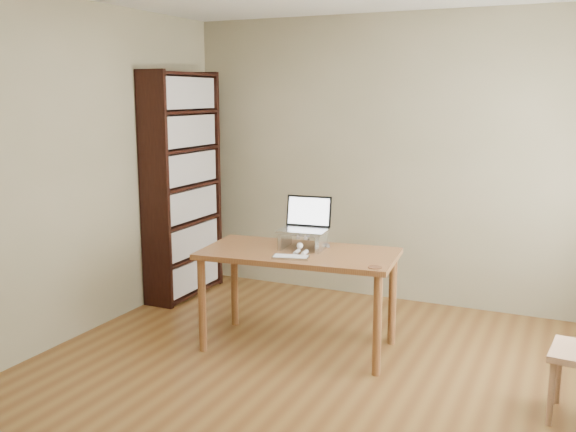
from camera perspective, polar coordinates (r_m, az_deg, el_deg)
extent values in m
cube|color=brown|center=(4.21, 0.46, -16.05)|extent=(4.00, 4.50, 0.02)
cube|color=#7D7554|center=(5.92, 9.55, 4.91)|extent=(4.00, 0.02, 2.60)
cube|color=#7D7554|center=(4.97, -21.18, 3.24)|extent=(0.02, 4.50, 2.60)
cube|color=black|center=(5.73, -11.79, 2.12)|extent=(0.30, 0.04, 2.10)
cube|color=black|center=(6.43, -7.24, 3.19)|extent=(0.30, 0.04, 2.10)
cube|color=black|center=(6.15, -10.47, 2.75)|extent=(0.02, 0.90, 2.10)
cube|color=black|center=(6.30, -9.10, -6.54)|extent=(0.30, 0.84, 0.02)
cube|color=black|center=(6.23, -8.92, -5.09)|extent=(0.20, 0.78, 0.28)
cube|color=black|center=(6.21, -9.20, -3.54)|extent=(0.30, 0.84, 0.03)
cube|color=black|center=(6.15, -9.01, -2.04)|extent=(0.20, 0.78, 0.28)
cube|color=black|center=(6.13, -9.29, -0.46)|extent=(0.30, 0.84, 0.02)
cube|color=black|center=(6.08, -9.10, 1.09)|extent=(0.20, 0.78, 0.28)
cube|color=black|center=(6.07, -9.39, 2.69)|extent=(0.30, 0.84, 0.02)
cube|color=black|center=(6.04, -9.20, 4.27)|extent=(0.20, 0.78, 0.28)
cube|color=black|center=(6.04, -9.49, 5.88)|extent=(0.30, 0.84, 0.02)
cube|color=black|center=(6.01, -9.30, 7.49)|extent=(0.20, 0.78, 0.28)
cube|color=black|center=(6.02, -9.59, 9.11)|extent=(0.30, 0.84, 0.02)
cube|color=black|center=(6.00, -9.40, 10.73)|extent=(0.20, 0.78, 0.28)
cube|color=black|center=(6.02, -9.69, 12.34)|extent=(0.30, 0.84, 0.03)
cube|color=brown|center=(4.74, 0.96, -3.37)|extent=(1.49, 0.85, 0.04)
cylinder|color=brown|center=(5.38, -4.18, -5.82)|extent=(0.06, 0.06, 0.71)
cylinder|color=brown|center=(4.91, 9.43, -7.58)|extent=(0.06, 0.06, 0.71)
cylinder|color=brown|center=(4.90, -7.56, -7.59)|extent=(0.06, 0.06, 0.71)
cylinder|color=brown|center=(4.37, 7.33, -9.86)|extent=(0.06, 0.06, 0.71)
cube|color=silver|center=(4.86, -0.22, -2.07)|extent=(0.03, 0.25, 0.12)
cube|color=silver|center=(4.74, 2.96, -2.39)|extent=(0.03, 0.25, 0.12)
cube|color=silver|center=(4.78, 1.36, -1.46)|extent=(0.32, 0.25, 0.01)
cube|color=silver|center=(4.78, 1.36, -1.30)|extent=(0.37, 0.28, 0.02)
cube|color=black|center=(4.89, 2.03, 0.44)|extent=(0.35, 0.09, 0.23)
cube|color=white|center=(4.88, 2.00, 0.42)|extent=(0.32, 0.07, 0.20)
cube|color=silver|center=(4.53, 0.24, -3.69)|extent=(0.28, 0.17, 0.02)
cube|color=white|center=(4.53, 0.24, -3.58)|extent=(0.25, 0.14, 0.00)
cylinder|color=#55341D|center=(4.33, 7.73, -4.55)|extent=(0.09, 0.09, 0.01)
ellipsoid|color=#423933|center=(4.81, 1.90, -2.12)|extent=(0.17, 0.39, 0.13)
ellipsoid|color=#423933|center=(4.91, 2.40, -1.92)|extent=(0.15, 0.16, 0.12)
ellipsoid|color=#423933|center=(4.63, 0.99, -2.35)|extent=(0.10, 0.10, 0.09)
ellipsoid|color=silver|center=(4.68, 1.18, -2.68)|extent=(0.09, 0.09, 0.08)
sphere|color=silver|center=(4.61, 0.81, -2.63)|extent=(0.05, 0.05, 0.05)
cone|color=#423933|center=(4.64, 0.70, -1.78)|extent=(0.03, 0.04, 0.04)
cone|color=#423933|center=(4.62, 1.33, -1.84)|extent=(0.03, 0.04, 0.04)
cylinder|color=silver|center=(4.65, 0.60, -3.20)|extent=(0.03, 0.09, 0.03)
cylinder|color=silver|center=(4.63, 1.27, -3.28)|extent=(0.03, 0.09, 0.03)
cylinder|color=#423933|center=(4.90, 3.46, -2.44)|extent=(0.14, 0.21, 0.03)
cylinder|color=#AC7B5D|center=(4.09, 22.53, -14.38)|extent=(0.04, 0.04, 0.41)
cylinder|color=#AC7B5D|center=(4.38, 22.72, -12.71)|extent=(0.04, 0.04, 0.41)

